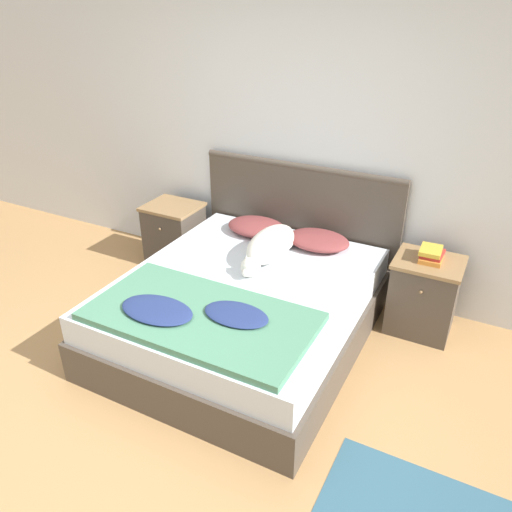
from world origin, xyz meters
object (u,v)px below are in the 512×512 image
at_px(book_stack, 432,254).
at_px(nightstand_left, 175,235).
at_px(pillow_right, 318,240).
at_px(nightstand_right, 423,295).
at_px(dog, 270,246).
at_px(pillow_left, 257,227).
at_px(bed, 244,310).

bearing_deg(book_stack, nightstand_left, -179.48).
xyz_separation_m(nightstand_left, pillow_right, (1.43, 0.01, 0.27)).
bearing_deg(pillow_right, nightstand_right, -0.42).
relative_size(pillow_right, dog, 0.62).
bearing_deg(pillow_right, nightstand_left, -179.74).
distance_m(pillow_left, pillow_right, 0.56).
xyz_separation_m(nightstand_right, pillow_right, (-0.87, 0.01, 0.27)).
distance_m(nightstand_left, pillow_right, 1.45).
bearing_deg(bed, dog, 86.85).
bearing_deg(nightstand_right, pillow_left, 179.74).
height_order(bed, nightstand_right, nightstand_right).
height_order(bed, pillow_right, pillow_right).
relative_size(nightstand_left, book_stack, 2.63).
distance_m(bed, pillow_right, 0.85).
xyz_separation_m(bed, dog, (0.02, 0.39, 0.37)).
distance_m(pillow_left, dog, 0.47).
xyz_separation_m(pillow_left, dog, (0.30, -0.36, 0.05)).
relative_size(nightstand_right, pillow_left, 1.18).
distance_m(bed, nightstand_right, 1.37).
relative_size(nightstand_right, pillow_right, 1.18).
bearing_deg(book_stack, pillow_right, -179.04).
relative_size(nightstand_left, pillow_left, 1.18).
bearing_deg(nightstand_left, pillow_left, 0.42).
relative_size(bed, pillow_right, 3.84).
height_order(bed, pillow_left, pillow_left).
bearing_deg(pillow_right, dog, -125.87).
height_order(nightstand_left, pillow_left, pillow_left).
distance_m(nightstand_right, dog, 1.22).
xyz_separation_m(pillow_right, book_stack, (0.87, 0.01, 0.08)).
relative_size(nightstand_left, nightstand_right, 1.00).
bearing_deg(nightstand_left, dog, -16.64).
bearing_deg(pillow_right, book_stack, 0.96).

